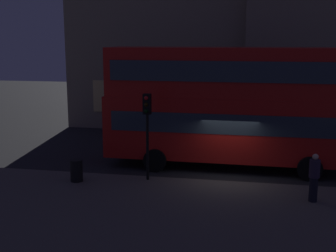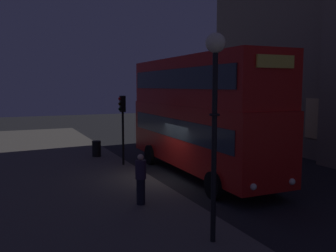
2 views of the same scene
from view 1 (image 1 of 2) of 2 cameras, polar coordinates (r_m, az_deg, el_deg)
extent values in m
plane|color=#232326|center=(19.71, 7.71, -6.74)|extent=(80.00, 80.00, 0.00)
cube|color=#5B564F|center=(14.80, 6.57, -12.70)|extent=(44.00, 9.20, 0.12)
cube|color=#E5C67F|center=(30.12, -7.95, 3.80)|extent=(1.78, 0.06, 2.11)
cube|color=#F9E09E|center=(29.29, -2.80, 4.71)|extent=(1.78, 0.06, 2.16)
cube|color=#E5C67F|center=(28.82, 2.59, 3.86)|extent=(1.78, 0.06, 2.37)
cube|color=#F2D18C|center=(28.56, 8.13, 3.83)|extent=(1.78, 0.06, 2.32)
cube|color=#F9E09E|center=(27.86, 15.64, 3.33)|extent=(2.13, 0.06, 1.81)
cube|color=red|center=(20.95, 7.26, -0.09)|extent=(11.10, 2.69, 2.87)
cube|color=red|center=(20.60, 7.43, 6.87)|extent=(10.87, 2.64, 2.22)
cube|color=#2D3842|center=(20.88, 7.28, 0.88)|extent=(10.21, 2.74, 0.90)
cube|color=#2D3842|center=(20.60, 7.44, 7.18)|extent=(10.21, 2.74, 0.90)
cylinder|color=black|center=(22.66, 16.97, -3.35)|extent=(1.07, 0.25, 1.07)
cylinder|color=black|center=(20.07, 17.70, -5.25)|extent=(1.07, 0.25, 1.07)
cylinder|color=black|center=(22.96, -0.20, -2.67)|extent=(1.07, 0.25, 1.07)
cylinder|color=black|center=(20.41, -1.70, -4.45)|extent=(1.07, 0.25, 1.07)
cylinder|color=black|center=(18.72, -2.64, -2.74)|extent=(0.12, 0.12, 2.82)
cube|color=black|center=(18.36, -2.70, 2.83)|extent=(0.33, 0.27, 0.85)
sphere|color=red|center=(18.18, -2.83, 3.60)|extent=(0.17, 0.17, 0.17)
sphere|color=black|center=(18.22, -2.82, 2.76)|extent=(0.17, 0.17, 0.17)
sphere|color=black|center=(18.26, -2.81, 1.92)|extent=(0.17, 0.17, 0.17)
cylinder|color=black|center=(17.34, 18.10, -7.72)|extent=(0.31, 0.31, 0.92)
cylinder|color=#2D2338|center=(17.11, 18.26, -5.20)|extent=(0.39, 0.39, 0.67)
sphere|color=beige|center=(16.99, 18.36, -3.76)|extent=(0.22, 0.22, 0.22)
cylinder|color=black|center=(19.13, -11.63, -5.60)|extent=(0.52, 0.52, 0.93)
camera|label=2|loc=(18.74, 60.18, 0.22)|focal=39.17mm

